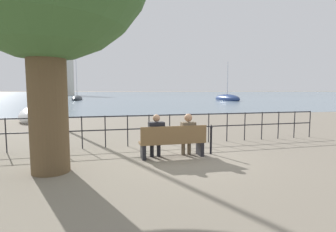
% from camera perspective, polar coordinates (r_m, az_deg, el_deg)
% --- Properties ---
extents(ground_plane, '(1000.00, 1000.00, 0.00)m').
position_cam_1_polar(ground_plane, '(7.45, 0.95, -8.89)').
color(ground_plane, gray).
extents(harbor_water, '(600.00, 300.00, 0.01)m').
position_cam_1_polar(harbor_water, '(168.55, -13.50, 4.85)').
color(harbor_water, slate).
rests_on(harbor_water, ground_plane).
extents(park_bench, '(1.85, 0.45, 0.90)m').
position_cam_1_polar(park_bench, '(7.29, 1.08, -5.70)').
color(park_bench, brown).
rests_on(park_bench, ground_plane).
extents(seated_person_left, '(0.43, 0.35, 1.21)m').
position_cam_1_polar(seated_person_left, '(7.22, -2.58, -3.94)').
color(seated_person_left, black).
rests_on(seated_person_left, ground_plane).
extents(seated_person_right, '(0.40, 0.35, 1.21)m').
position_cam_1_polar(seated_person_right, '(7.45, 4.33, -3.60)').
color(seated_person_right, brown).
rests_on(seated_person_right, ground_plane).
extents(promenade_railing, '(12.30, 0.04, 1.05)m').
position_cam_1_polar(promenade_railing, '(8.94, -1.87, -1.91)').
color(promenade_railing, black).
rests_on(promenade_railing, ground_plane).
extents(closed_umbrella, '(0.09, 0.09, 0.88)m').
position_cam_1_polar(closed_umbrella, '(7.77, 9.35, -4.63)').
color(closed_umbrella, black).
rests_on(closed_umbrella, ground_plane).
extents(sailboat_1, '(2.13, 5.96, 12.54)m').
position_cam_1_polar(sailboat_1, '(19.01, -25.96, 0.52)').
color(sailboat_1, white).
rests_on(sailboat_1, ground_plane).
extents(sailboat_2, '(3.12, 7.51, 7.55)m').
position_cam_1_polar(sailboat_2, '(49.30, 12.74, 3.72)').
color(sailboat_2, navy).
rests_on(sailboat_2, ground_plane).
extents(sailboat_3, '(1.94, 8.47, 8.18)m').
position_cam_1_polar(sailboat_3, '(53.33, -19.17, 3.61)').
color(sailboat_3, black).
rests_on(sailboat_3, ground_plane).
extents(harbor_lighthouse, '(6.33, 6.33, 26.16)m').
position_cam_1_polar(harbor_lighthouse, '(106.42, -21.62, 10.80)').
color(harbor_lighthouse, beige).
rests_on(harbor_lighthouse, ground_plane).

